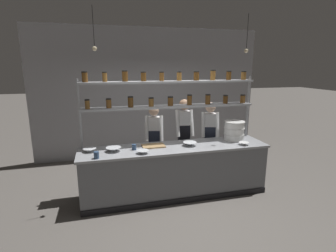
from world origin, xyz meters
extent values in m
plane|color=#5B5651|center=(0.00, 0.00, 0.00)|extent=(40.00, 40.00, 0.00)
cube|color=#939399|center=(0.00, 2.36, 1.62)|extent=(5.75, 0.12, 3.24)
cube|color=slate|center=(0.00, 0.00, 0.44)|extent=(3.29, 0.72, 0.88)
cube|color=#999BA0|center=(0.00, 0.00, 0.90)|extent=(3.35, 0.76, 0.04)
cube|color=black|center=(0.00, -0.36, 0.05)|extent=(3.29, 0.03, 0.10)
cylinder|color=#999BA0|center=(-1.60, 0.33, 1.06)|extent=(0.04, 0.04, 2.12)
cylinder|color=#999BA0|center=(1.60, 0.33, 1.06)|extent=(0.04, 0.04, 2.12)
cube|color=#999BA0|center=(0.00, 0.33, 1.59)|extent=(3.19, 0.28, 0.04)
cylinder|color=brown|center=(-1.46, 0.33, 1.68)|extent=(0.08, 0.08, 0.14)
cylinder|color=black|center=(-1.46, 0.33, 1.76)|extent=(0.08, 0.08, 0.02)
cylinder|color=brown|center=(-1.11, 0.33, 1.68)|extent=(0.09, 0.09, 0.15)
cylinder|color=black|center=(-1.11, 0.33, 1.76)|extent=(0.09, 0.09, 0.02)
cylinder|color=#513314|center=(-0.73, 0.33, 1.69)|extent=(0.10, 0.10, 0.17)
cylinder|color=black|center=(-0.73, 0.33, 1.79)|extent=(0.10, 0.10, 0.02)
cylinder|color=brown|center=(-0.36, 0.33, 1.68)|extent=(0.09, 0.09, 0.14)
cylinder|color=black|center=(-0.36, 0.33, 1.76)|extent=(0.10, 0.10, 0.02)
cylinder|color=brown|center=(0.00, 0.33, 1.68)|extent=(0.10, 0.10, 0.15)
cylinder|color=black|center=(0.00, 0.33, 1.76)|extent=(0.10, 0.10, 0.02)
cylinder|color=brown|center=(0.37, 0.33, 1.69)|extent=(0.09, 0.09, 0.17)
cylinder|color=black|center=(0.37, 0.33, 1.79)|extent=(0.09, 0.09, 0.02)
cylinder|color=brown|center=(0.74, 0.33, 1.69)|extent=(0.10, 0.10, 0.17)
cylinder|color=black|center=(0.74, 0.33, 1.79)|extent=(0.10, 0.10, 0.02)
cylinder|color=#513314|center=(1.10, 0.33, 1.68)|extent=(0.09, 0.09, 0.14)
cylinder|color=black|center=(1.10, 0.33, 1.76)|extent=(0.09, 0.09, 0.02)
cylinder|color=brown|center=(1.48, 0.33, 1.68)|extent=(0.10, 0.10, 0.14)
cylinder|color=black|center=(1.48, 0.33, 1.76)|extent=(0.10, 0.10, 0.02)
cube|color=#999BA0|center=(0.00, 0.33, 2.04)|extent=(3.19, 0.28, 0.04)
cylinder|color=brown|center=(-1.47, 0.33, 2.13)|extent=(0.10, 0.10, 0.16)
cylinder|color=black|center=(-1.47, 0.33, 2.22)|extent=(0.10, 0.10, 0.02)
cylinder|color=brown|center=(-1.15, 0.33, 2.13)|extent=(0.08, 0.08, 0.15)
cylinder|color=black|center=(-1.15, 0.33, 2.21)|extent=(0.08, 0.08, 0.02)
cylinder|color=#513314|center=(-0.81, 0.33, 2.14)|extent=(0.10, 0.10, 0.17)
cylinder|color=black|center=(-0.81, 0.33, 2.23)|extent=(0.10, 0.10, 0.02)
cylinder|color=#513314|center=(-0.49, 0.33, 2.13)|extent=(0.09, 0.09, 0.15)
cylinder|color=black|center=(-0.49, 0.33, 2.21)|extent=(0.09, 0.09, 0.02)
cylinder|color=brown|center=(-0.16, 0.33, 2.13)|extent=(0.08, 0.08, 0.14)
cylinder|color=black|center=(-0.16, 0.33, 2.21)|extent=(0.08, 0.08, 0.02)
cylinder|color=brown|center=(0.16, 0.33, 2.13)|extent=(0.09, 0.09, 0.15)
cylinder|color=black|center=(0.16, 0.33, 2.21)|extent=(0.09, 0.09, 0.02)
cylinder|color=#513314|center=(0.49, 0.33, 2.13)|extent=(0.10, 0.10, 0.15)
cylinder|color=black|center=(0.49, 0.33, 2.21)|extent=(0.10, 0.10, 0.02)
cylinder|color=brown|center=(0.82, 0.33, 2.14)|extent=(0.10, 0.10, 0.17)
cylinder|color=black|center=(0.82, 0.33, 2.23)|extent=(0.10, 0.10, 0.02)
cylinder|color=#513314|center=(1.15, 0.33, 2.13)|extent=(0.09, 0.09, 0.15)
cylinder|color=black|center=(1.15, 0.33, 2.22)|extent=(0.10, 0.10, 0.02)
cylinder|color=brown|center=(1.46, 0.33, 2.13)|extent=(0.10, 0.10, 0.14)
cylinder|color=black|center=(1.46, 0.33, 2.21)|extent=(0.10, 0.10, 0.02)
cylinder|color=black|center=(-0.32, 0.69, 0.38)|extent=(0.11, 0.11, 0.75)
cylinder|color=black|center=(-0.17, 0.65, 0.38)|extent=(0.11, 0.11, 0.75)
cube|color=#232838|center=(-0.24, 0.67, 0.92)|extent=(0.25, 0.21, 0.33)
cube|color=white|center=(-0.24, 0.67, 1.21)|extent=(0.25, 0.22, 0.27)
sphere|color=tan|center=(-0.24, 0.67, 1.46)|extent=(0.20, 0.20, 0.20)
cylinder|color=white|center=(-0.40, 0.64, 1.12)|extent=(0.11, 0.24, 0.50)
cylinder|color=white|center=(-0.11, 0.58, 1.12)|extent=(0.11, 0.24, 0.50)
cylinder|color=black|center=(0.29, 0.66, 0.40)|extent=(0.11, 0.11, 0.80)
cylinder|color=black|center=(0.45, 0.64, 0.40)|extent=(0.11, 0.11, 0.80)
cube|color=black|center=(0.37, 0.65, 0.98)|extent=(0.23, 0.19, 0.35)
cube|color=white|center=(0.37, 0.65, 1.30)|extent=(0.24, 0.20, 0.29)
sphere|color=#A37A5B|center=(0.37, 0.65, 1.56)|extent=(0.21, 0.21, 0.21)
cylinder|color=white|center=(0.22, 0.61, 1.20)|extent=(0.09, 0.25, 0.53)
cylinder|color=white|center=(0.51, 0.58, 1.20)|extent=(0.09, 0.25, 0.53)
cylinder|color=black|center=(0.84, 0.62, 0.38)|extent=(0.11, 0.11, 0.77)
cylinder|color=black|center=(0.99, 0.57, 0.38)|extent=(0.11, 0.11, 0.77)
cube|color=#232838|center=(0.91, 0.59, 0.94)|extent=(0.26, 0.23, 0.33)
cube|color=white|center=(0.91, 0.59, 1.24)|extent=(0.26, 0.24, 0.27)
sphere|color=beige|center=(0.91, 0.59, 1.50)|extent=(0.20, 0.20, 0.20)
cylinder|color=white|center=(0.76, 0.58, 1.15)|extent=(0.14, 0.25, 0.51)
cylinder|color=white|center=(1.04, 0.49, 1.15)|extent=(0.14, 0.25, 0.51)
cylinder|color=white|center=(1.22, 0.13, 0.98)|extent=(0.37, 0.37, 0.11)
cylinder|color=silver|center=(1.22, 0.13, 1.04)|extent=(0.39, 0.39, 0.01)
cylinder|color=white|center=(1.22, 0.13, 1.10)|extent=(0.37, 0.37, 0.11)
cylinder|color=silver|center=(1.22, 0.13, 1.16)|extent=(0.39, 0.39, 0.01)
cylinder|color=white|center=(1.22, 0.13, 1.22)|extent=(0.37, 0.37, 0.11)
cylinder|color=silver|center=(1.22, 0.13, 1.28)|extent=(0.39, 0.39, 0.01)
cube|color=#A88456|center=(-0.38, 0.10, 0.93)|extent=(0.40, 0.26, 0.02)
cylinder|color=silver|center=(-1.08, 0.00, 0.93)|extent=(0.11, 0.11, 0.01)
cone|color=silver|center=(-1.08, 0.00, 0.96)|extent=(0.25, 0.25, 0.07)
cylinder|color=silver|center=(-1.46, 0.08, 0.93)|extent=(0.10, 0.10, 0.01)
cone|color=silver|center=(-1.46, 0.08, 0.95)|extent=(0.21, 0.21, 0.06)
cylinder|color=silver|center=(-0.62, -0.23, 0.93)|extent=(0.09, 0.09, 0.01)
cone|color=silver|center=(-0.62, -0.23, 0.95)|extent=(0.20, 0.20, 0.05)
cylinder|color=silver|center=(0.27, -0.02, 0.93)|extent=(0.11, 0.11, 0.01)
cone|color=silver|center=(0.27, -0.02, 0.95)|extent=(0.25, 0.25, 0.07)
cylinder|color=white|center=(1.23, -0.22, 0.93)|extent=(0.08, 0.08, 0.01)
cone|color=white|center=(1.23, -0.22, 0.95)|extent=(0.18, 0.18, 0.05)
cylinder|color=#334C70|center=(-0.73, 0.00, 0.97)|extent=(0.08, 0.08, 0.10)
cylinder|color=#334C70|center=(-1.35, -0.28, 0.97)|extent=(0.08, 0.08, 0.11)
cylinder|color=black|center=(-1.28, 0.00, 2.88)|extent=(0.01, 0.01, 0.62)
sphere|color=#F9E5B2|center=(-1.28, 0.00, 2.57)|extent=(0.07, 0.07, 0.07)
cylinder|color=black|center=(1.29, 0.00, 2.88)|extent=(0.01, 0.01, 0.62)
sphere|color=#F9E5B2|center=(1.29, 0.00, 2.57)|extent=(0.07, 0.07, 0.07)
camera|label=1|loc=(-1.24, -4.27, 2.33)|focal=28.00mm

